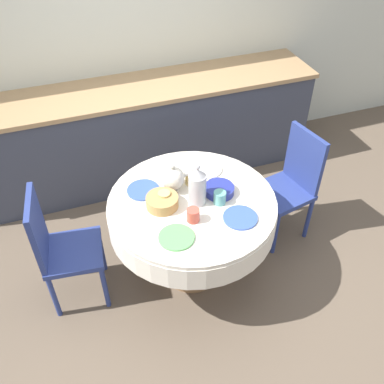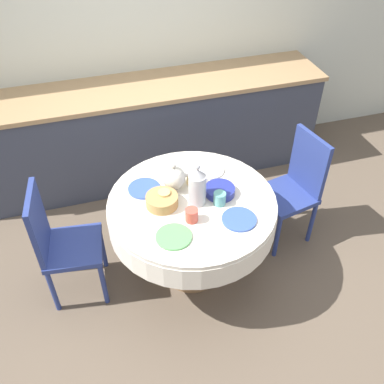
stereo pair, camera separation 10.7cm
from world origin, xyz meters
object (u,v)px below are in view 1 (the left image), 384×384
object	(u,v)px
chair_left	(291,181)
coffee_carafe	(197,186)
chair_right	(59,246)
teapot	(173,178)

from	to	relation	value
chair_left	coffee_carafe	distance (m)	0.98
chair_right	coffee_carafe	world-z (taller)	coffee_carafe
teapot	coffee_carafe	bearing A→B (deg)	-59.43
chair_left	chair_right	bearing A→B (deg)	80.97
chair_left	teapot	world-z (taller)	teapot
chair_right	teapot	size ratio (longest dim) A/B	4.18
chair_right	teapot	world-z (taller)	teapot
coffee_carafe	chair_left	bearing A→B (deg)	13.11
chair_right	coffee_carafe	size ratio (longest dim) A/B	3.02
chair_right	teapot	distance (m)	0.91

